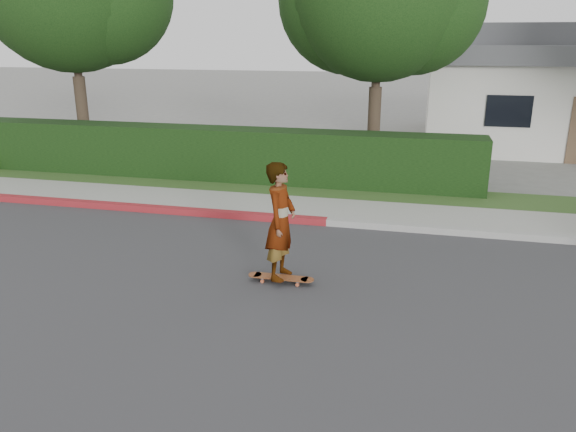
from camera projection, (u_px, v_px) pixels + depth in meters
name	position (u px, v px, depth m)	size (l,w,h in m)	color
ground	(216.00, 305.00, 8.45)	(120.00, 120.00, 0.00)	slate
road	(216.00, 305.00, 8.45)	(60.00, 8.00, 0.01)	#2D2D30
curb_far	(282.00, 219.00, 12.23)	(60.00, 0.20, 0.15)	#9E9E99
curb_red_section	(78.00, 203.00, 13.33)	(12.00, 0.21, 0.15)	maroon
sidewalk_far	(291.00, 208.00, 13.06)	(60.00, 1.60, 0.12)	gray
planting_strip	(305.00, 191.00, 14.55)	(60.00, 1.60, 0.10)	#2D4C1E
hedge	(204.00, 154.00, 15.55)	(15.00, 1.00, 1.50)	black
house	(567.00, 86.00, 20.87)	(10.60, 8.60, 4.30)	beige
skateboard	(281.00, 278.00, 9.18)	(1.10, 0.22, 0.10)	#C05834
skateboarder	(281.00, 221.00, 8.88)	(0.70, 0.46, 1.91)	white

